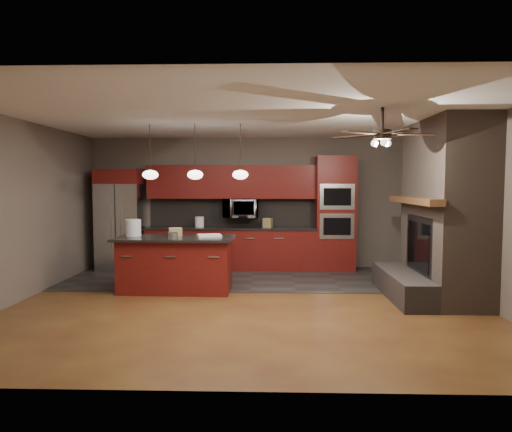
{
  "coord_description": "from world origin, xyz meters",
  "views": [
    {
      "loc": [
        0.34,
        -6.84,
        1.8
      ],
      "look_at": [
        0.11,
        0.6,
        1.28
      ],
      "focal_mm": 32.0,
      "sensor_mm": 36.0,
      "label": 1
    }
  ],
  "objects_px": {
    "oven_tower": "(335,214)",
    "cardboard_box": "(175,232)",
    "microwave": "(241,208)",
    "paint_tray": "(209,236)",
    "white_bucket": "(133,228)",
    "counter_bucket": "(199,222)",
    "counter_box": "(268,223)",
    "refrigerator": "(121,220)",
    "paint_can": "(173,236)",
    "kitchen_island": "(176,264)"
  },
  "relations": [
    {
      "from": "oven_tower",
      "to": "cardboard_box",
      "type": "xyz_separation_m",
      "value": [
        -2.98,
        -1.82,
        -0.2
      ]
    },
    {
      "from": "microwave",
      "to": "paint_tray",
      "type": "height_order",
      "value": "microwave"
    },
    {
      "from": "oven_tower",
      "to": "microwave",
      "type": "distance_m",
      "value": 1.98
    },
    {
      "from": "white_bucket",
      "to": "counter_bucket",
      "type": "distance_m",
      "value": 2.06
    },
    {
      "from": "white_bucket",
      "to": "counter_bucket",
      "type": "bearing_deg",
      "value": 65.77
    },
    {
      "from": "paint_tray",
      "to": "oven_tower",
      "type": "bearing_deg",
      "value": 22.94
    },
    {
      "from": "microwave",
      "to": "counter_box",
      "type": "bearing_deg",
      "value": -9.92
    },
    {
      "from": "oven_tower",
      "to": "paint_tray",
      "type": "xyz_separation_m",
      "value": [
        -2.38,
        -1.92,
        -0.25
      ]
    },
    {
      "from": "white_bucket",
      "to": "refrigerator",
      "type": "bearing_deg",
      "value": 114.08
    },
    {
      "from": "oven_tower",
      "to": "counter_box",
      "type": "distance_m",
      "value": 1.42
    },
    {
      "from": "white_bucket",
      "to": "counter_box",
      "type": "distance_m",
      "value": 2.93
    },
    {
      "from": "paint_can",
      "to": "paint_tray",
      "type": "xyz_separation_m",
      "value": [
        0.54,
        0.33,
        -0.03
      ]
    },
    {
      "from": "white_bucket",
      "to": "counter_box",
      "type": "relative_size",
      "value": 1.44
    },
    {
      "from": "white_bucket",
      "to": "counter_box",
      "type": "bearing_deg",
      "value": 38.62
    },
    {
      "from": "white_bucket",
      "to": "paint_can",
      "type": "bearing_deg",
      "value": -26.31
    },
    {
      "from": "microwave",
      "to": "paint_tray",
      "type": "relative_size",
      "value": 1.91
    },
    {
      "from": "white_bucket",
      "to": "paint_can",
      "type": "height_order",
      "value": "white_bucket"
    },
    {
      "from": "paint_can",
      "to": "oven_tower",
      "type": "bearing_deg",
      "value": 37.54
    },
    {
      "from": "paint_can",
      "to": "paint_tray",
      "type": "bearing_deg",
      "value": 31.24
    },
    {
      "from": "oven_tower",
      "to": "paint_tray",
      "type": "distance_m",
      "value": 3.07
    },
    {
      "from": "oven_tower",
      "to": "paint_tray",
      "type": "bearing_deg",
      "value": -141.15
    },
    {
      "from": "refrigerator",
      "to": "counter_bucket",
      "type": "height_order",
      "value": "refrigerator"
    },
    {
      "from": "microwave",
      "to": "white_bucket",
      "type": "bearing_deg",
      "value": -131.68
    },
    {
      "from": "cardboard_box",
      "to": "counter_box",
      "type": "distance_m",
      "value": 2.37
    },
    {
      "from": "oven_tower",
      "to": "counter_box",
      "type": "height_order",
      "value": "oven_tower"
    },
    {
      "from": "counter_bucket",
      "to": "kitchen_island",
      "type": "bearing_deg",
      "value": -92.74
    },
    {
      "from": "microwave",
      "to": "refrigerator",
      "type": "height_order",
      "value": "refrigerator"
    },
    {
      "from": "oven_tower",
      "to": "counter_bucket",
      "type": "distance_m",
      "value": 2.85
    },
    {
      "from": "white_bucket",
      "to": "oven_tower",
      "type": "bearing_deg",
      "value": 26.87
    },
    {
      "from": "paint_can",
      "to": "refrigerator",
      "type": "bearing_deg",
      "value": 125.8
    },
    {
      "from": "refrigerator",
      "to": "paint_tray",
      "type": "bearing_deg",
      "value": -41.12
    },
    {
      "from": "paint_tray",
      "to": "counter_bucket",
      "type": "bearing_deg",
      "value": 87.66
    },
    {
      "from": "paint_can",
      "to": "counter_box",
      "type": "distance_m",
      "value": 2.68
    },
    {
      "from": "kitchen_island",
      "to": "counter_bucket",
      "type": "height_order",
      "value": "counter_bucket"
    },
    {
      "from": "microwave",
      "to": "kitchen_island",
      "type": "bearing_deg",
      "value": -115.22
    },
    {
      "from": "paint_can",
      "to": "counter_bucket",
      "type": "bearing_deg",
      "value": 87.98
    },
    {
      "from": "oven_tower",
      "to": "counter_box",
      "type": "bearing_deg",
      "value": -178.26
    },
    {
      "from": "counter_bucket",
      "to": "paint_can",
      "type": "bearing_deg",
      "value": -92.02
    },
    {
      "from": "kitchen_island",
      "to": "microwave",
      "type": "bearing_deg",
      "value": 65.94
    },
    {
      "from": "microwave",
      "to": "white_bucket",
      "type": "relative_size",
      "value": 2.57
    },
    {
      "from": "white_bucket",
      "to": "counter_box",
      "type": "height_order",
      "value": "white_bucket"
    },
    {
      "from": "paint_can",
      "to": "counter_box",
      "type": "xyz_separation_m",
      "value": [
        1.52,
        2.21,
        0.03
      ]
    },
    {
      "from": "oven_tower",
      "to": "refrigerator",
      "type": "distance_m",
      "value": 4.5
    },
    {
      "from": "counter_box",
      "to": "paint_tray",
      "type": "bearing_deg",
      "value": -96.33
    },
    {
      "from": "paint_tray",
      "to": "cardboard_box",
      "type": "relative_size",
      "value": 1.77
    },
    {
      "from": "refrigerator",
      "to": "paint_tray",
      "type": "xyz_separation_m",
      "value": [
        2.11,
        -1.84,
        -0.11
      ]
    },
    {
      "from": "counter_bucket",
      "to": "oven_tower",
      "type": "bearing_deg",
      "value": -0.15
    },
    {
      "from": "paint_can",
      "to": "cardboard_box",
      "type": "distance_m",
      "value": 0.43
    },
    {
      "from": "microwave",
      "to": "kitchen_island",
      "type": "height_order",
      "value": "microwave"
    },
    {
      "from": "counter_bucket",
      "to": "cardboard_box",
      "type": "bearing_deg",
      "value": -94.14
    }
  ]
}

